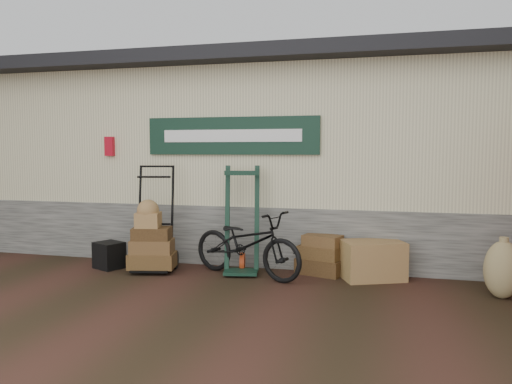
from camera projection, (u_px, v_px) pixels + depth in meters
ground at (232, 285)px, 6.47m from camera, size 80.00×80.00×0.00m
station_building at (276, 157)px, 8.97m from camera, size 14.40×4.10×3.20m
porter_trolley at (155, 217)px, 7.22m from camera, size 0.88×0.73×1.55m
green_barrow at (242, 220)px, 7.02m from camera, size 0.62×0.56×1.52m
suitcase_stack at (321, 254)px, 7.01m from camera, size 0.73×0.58×0.56m
wicker_hamper at (373, 260)px, 6.72m from camera, size 0.93×0.79×0.52m
black_trunk at (109, 255)px, 7.35m from camera, size 0.49×0.46×0.39m
bicycle at (247, 240)px, 6.85m from camera, size 1.19×1.86×1.02m
burlap_sack_left at (503, 270)px, 5.84m from camera, size 0.45×0.39×0.69m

